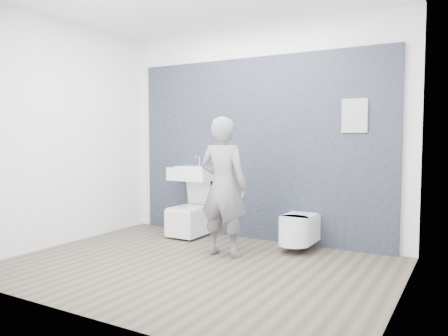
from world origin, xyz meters
The scene contains 8 objects.
ground centered at (0.00, 0.00, 0.00)m, with size 4.00×4.00×0.00m, color brown.
room_shell centered at (0.00, 0.00, 1.74)m, with size 4.00×4.00×4.00m.
tile_wall centered at (0.00, 1.47, 0.00)m, with size 3.60×0.06×2.40m, color black.
washbasin centered at (-0.84, 1.22, 0.86)m, with size 0.59×0.44×0.44m.
toilet_square centered at (-0.84, 1.14, 0.24)m, with size 0.42×0.61×0.82m.
toilet_rounded centered at (0.71, 1.13, 0.26)m, with size 0.37×0.62×0.33m.
info_placard centered at (1.28, 1.43, 0.00)m, with size 0.30×0.03×0.40m, color white.
visitor centered at (0.04, 0.52, 0.79)m, with size 0.58×0.38×1.59m, color gray.
Camera 1 is at (2.50, -3.76, 1.35)m, focal length 35.00 mm.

